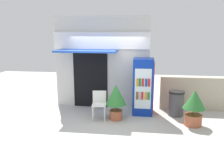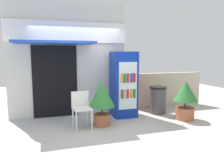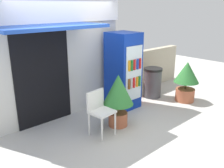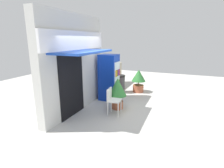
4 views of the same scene
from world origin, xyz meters
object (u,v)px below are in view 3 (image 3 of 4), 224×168
at_px(potted_plant_near_shop, 118,94).
at_px(trash_bin, 152,82).
at_px(plastic_chair, 99,109).
at_px(potted_plant_curbside, 186,78).
at_px(drink_cooler, 124,71).

bearing_deg(potted_plant_near_shop, trash_bin, 17.93).
xyz_separation_m(plastic_chair, potted_plant_curbside, (2.79, -0.16, 0.09)).
bearing_deg(potted_plant_curbside, potted_plant_near_shop, 175.64).
distance_m(plastic_chair, potted_plant_near_shop, 0.54).
xyz_separation_m(plastic_chair, trash_bin, (2.39, 0.62, -0.12)).
distance_m(potted_plant_near_shop, trash_bin, 2.00).
height_order(drink_cooler, plastic_chair, drink_cooler).
distance_m(drink_cooler, plastic_chair, 1.54).
bearing_deg(plastic_chair, drink_cooler, 27.21).
distance_m(drink_cooler, potted_plant_curbside, 1.71).
xyz_separation_m(potted_plant_curbside, trash_bin, (-0.39, 0.78, -0.21)).
relative_size(drink_cooler, potted_plant_near_shop, 1.65).
bearing_deg(drink_cooler, plastic_chair, -152.79).
bearing_deg(potted_plant_near_shop, potted_plant_curbside, -4.36).
relative_size(drink_cooler, plastic_chair, 2.09).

